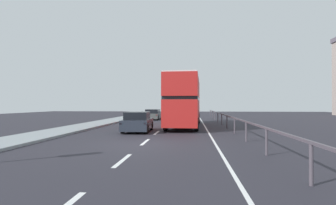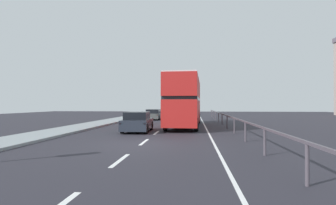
% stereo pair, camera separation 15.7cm
% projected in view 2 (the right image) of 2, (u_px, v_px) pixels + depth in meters
% --- Properties ---
extents(ground_plane, '(73.99, 120.00, 0.10)m').
position_uv_depth(ground_plane, '(142.00, 145.00, 13.11)').
color(ground_plane, '#28262E').
extents(near_sidewalk_kerb, '(2.80, 80.00, 0.14)m').
position_uv_depth(near_sidewalk_kerb, '(12.00, 141.00, 13.76)').
color(near_sidewalk_kerb, gray).
rests_on(near_sidewalk_kerb, ground).
extents(lane_paint_markings, '(3.71, 46.00, 0.01)m').
position_uv_depth(lane_paint_markings, '(189.00, 129.00, 21.26)').
color(lane_paint_markings, silver).
rests_on(lane_paint_markings, ground).
extents(bridge_side_railing, '(0.10, 42.00, 1.08)m').
position_uv_depth(bridge_side_railing, '(227.00, 118.00, 21.56)').
color(bridge_side_railing, '#4C444D').
rests_on(bridge_side_railing, ground).
extents(double_decker_bus_red, '(2.92, 11.25, 4.29)m').
position_uv_depth(double_decker_bus_red, '(185.00, 101.00, 23.41)').
color(double_decker_bus_red, red).
rests_on(double_decker_bus_red, ground).
extents(hatchback_car_near, '(1.97, 4.16, 1.43)m').
position_uv_depth(hatchback_car_near, '(138.00, 122.00, 19.07)').
color(hatchback_car_near, '#252B36').
rests_on(hatchback_car_near, ground).
extents(sedan_car_ahead, '(1.90, 4.49, 1.33)m').
position_uv_depth(sedan_car_ahead, '(154.00, 115.00, 34.11)').
color(sedan_car_ahead, '#484E4D').
rests_on(sedan_car_ahead, ground).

